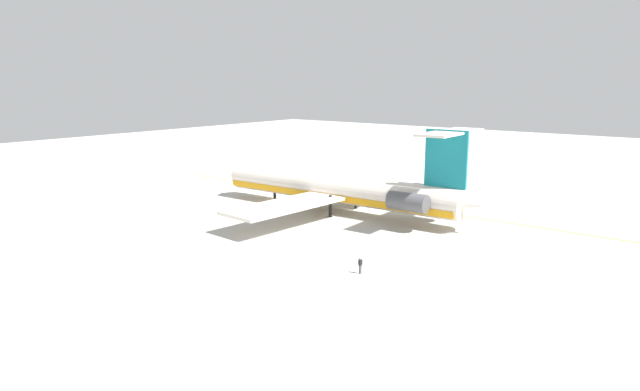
{
  "coord_description": "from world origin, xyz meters",
  "views": [
    {
      "loc": [
        -45.59,
        76.4,
        19.7
      ],
      "look_at": [
        3.16,
        13.77,
        3.15
      ],
      "focal_mm": 31.06,
      "sensor_mm": 36.0,
      "label": 1
    }
  ],
  "objects_px": {
    "main_jetliner": "(343,189)",
    "ground_crew_near_nose": "(323,175)",
    "ground_crew_near_tail": "(360,263)",
    "safety_cone_nose": "(308,175)"
  },
  "relations": [
    {
      "from": "ground_crew_near_nose",
      "to": "ground_crew_near_tail",
      "type": "height_order",
      "value": "ground_crew_near_tail"
    },
    {
      "from": "main_jetliner",
      "to": "ground_crew_near_tail",
      "type": "relative_size",
      "value": 25.45
    },
    {
      "from": "main_jetliner",
      "to": "safety_cone_nose",
      "type": "relative_size",
      "value": 83.56
    },
    {
      "from": "ground_crew_near_tail",
      "to": "safety_cone_nose",
      "type": "height_order",
      "value": "ground_crew_near_tail"
    },
    {
      "from": "main_jetliner",
      "to": "ground_crew_near_tail",
      "type": "xyz_separation_m",
      "value": [
        -17.2,
        20.99,
        -2.51
      ]
    },
    {
      "from": "main_jetliner",
      "to": "safety_cone_nose",
      "type": "bearing_deg",
      "value": -43.23
    },
    {
      "from": "ground_crew_near_nose",
      "to": "safety_cone_nose",
      "type": "bearing_deg",
      "value": 20.33
    },
    {
      "from": "safety_cone_nose",
      "to": "ground_crew_near_tail",
      "type": "bearing_deg",
      "value": 134.28
    },
    {
      "from": "ground_crew_near_nose",
      "to": "safety_cone_nose",
      "type": "relative_size",
      "value": 3.25
    },
    {
      "from": "main_jetliner",
      "to": "ground_crew_near_nose",
      "type": "bearing_deg",
      "value": -47.91
    }
  ]
}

